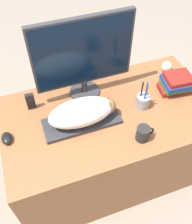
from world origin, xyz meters
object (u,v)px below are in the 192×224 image
(pen_cup, at_px, (143,101))
(phone, at_px, (31,101))
(coffee_mug, at_px, (143,133))
(computer_mouse, at_px, (7,138))
(baseball, at_px, (167,67))
(monitor, at_px, (83,55))
(keyboard, at_px, (82,122))
(book_stack, at_px, (176,83))
(cat, at_px, (83,112))

(pen_cup, xyz_separation_m, phone, (-0.65, 0.22, 0.01))
(coffee_mug, height_order, pen_cup, pen_cup)
(computer_mouse, xyz_separation_m, phone, (0.18, 0.20, 0.04))
(coffee_mug, bearing_deg, baseball, 48.51)
(coffee_mug, height_order, phone, phone)
(monitor, distance_m, baseball, 0.66)
(computer_mouse, relative_size, baseball, 1.18)
(pen_cup, xyz_separation_m, baseball, (0.31, 0.25, -0.01))
(keyboard, bearing_deg, monitor, 67.89)
(coffee_mug, bearing_deg, phone, 141.23)
(keyboard, distance_m, book_stack, 0.67)
(coffee_mug, xyz_separation_m, pen_cup, (0.11, 0.22, 0.00))
(baseball, bearing_deg, pen_cup, -141.36)
(baseball, bearing_deg, book_stack, -102.24)
(coffee_mug, height_order, book_stack, book_stack)
(computer_mouse, distance_m, pen_cup, 0.83)
(baseball, relative_size, phone, 0.63)
(book_stack, bearing_deg, baseball, 77.76)
(computer_mouse, bearing_deg, pen_cup, -1.44)
(computer_mouse, bearing_deg, cat, -2.85)
(keyboard, xyz_separation_m, monitor, (0.09, 0.23, 0.29))
(cat, bearing_deg, pen_cup, 0.21)
(cat, xyz_separation_m, computer_mouse, (-0.45, 0.02, -0.08))
(cat, height_order, coffee_mug, cat)
(computer_mouse, xyz_separation_m, pen_cup, (0.83, -0.02, 0.03))
(keyboard, height_order, book_stack, book_stack)
(cat, bearing_deg, phone, 141.06)
(monitor, distance_m, computer_mouse, 0.64)
(monitor, bearing_deg, baseball, 1.23)
(computer_mouse, height_order, book_stack, book_stack)
(baseball, distance_m, book_stack, 0.20)
(monitor, height_order, computer_mouse, monitor)
(cat, distance_m, monitor, 0.32)
(pen_cup, height_order, baseball, pen_cup)
(cat, bearing_deg, monitor, 70.72)
(computer_mouse, xyz_separation_m, book_stack, (1.10, 0.04, 0.04))
(book_stack, bearing_deg, pen_cup, -168.13)
(computer_mouse, bearing_deg, monitor, 21.82)
(book_stack, bearing_deg, computer_mouse, -178.17)
(computer_mouse, relative_size, book_stack, 0.38)
(keyboard, distance_m, cat, 0.09)
(cat, xyz_separation_m, coffee_mug, (0.28, -0.22, -0.05))
(baseball, bearing_deg, cat, -160.33)
(cat, height_order, computer_mouse, cat)
(pen_cup, relative_size, book_stack, 0.96)
(keyboard, distance_m, computer_mouse, 0.43)
(keyboard, xyz_separation_m, pen_cup, (0.40, 0.00, 0.04))
(coffee_mug, bearing_deg, monitor, 113.21)
(monitor, bearing_deg, computer_mouse, -158.18)
(computer_mouse, distance_m, book_stack, 1.10)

